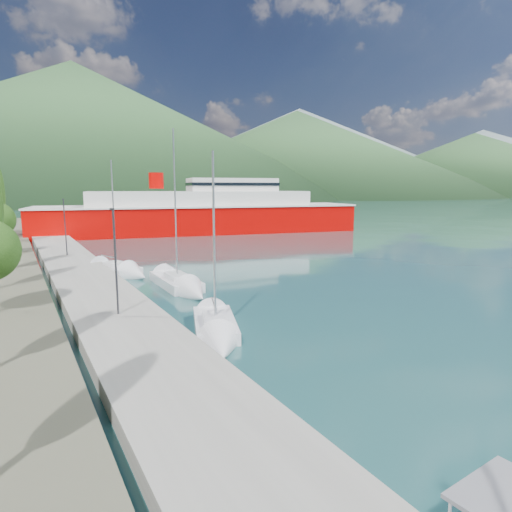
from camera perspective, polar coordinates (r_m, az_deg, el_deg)
ground at (r=131.30m, az=-23.72°, el=4.80°), size 1400.00×1400.00×0.00m
quay at (r=37.42m, az=-21.63°, el=-3.26°), size 5.00×88.00×0.80m
hills_far at (r=650.99m, az=-16.62°, el=14.79°), size 1480.00×900.00×180.00m
hills_near at (r=400.98m, az=-13.86°, el=14.68°), size 1010.00×520.00×115.00m
lamp_posts at (r=26.05m, az=-18.56°, el=0.01°), size 0.15×48.91×6.06m
sailboat_near at (r=22.84m, az=-5.13°, el=-10.60°), size 4.63×7.80×10.76m
sailboat_mid at (r=33.67m, az=-9.42°, el=-4.19°), size 2.59×9.39×13.47m
sailboat_far at (r=40.95m, az=-16.99°, el=-2.11°), size 4.92×8.17×11.45m
ferry at (r=77.93m, az=-7.14°, el=5.61°), size 57.42×22.99×11.16m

